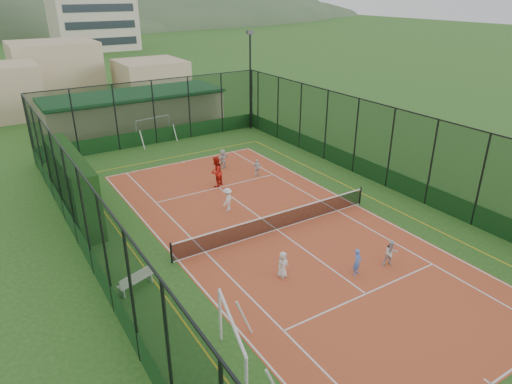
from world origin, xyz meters
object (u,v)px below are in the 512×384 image
(child_near_right, at_px, (391,253))
(child_far_right, at_px, (257,168))
(floodlight_ne, at_px, (250,81))
(clubhouse, at_px, (135,111))
(child_near_left, at_px, (283,264))
(child_far_back, at_px, (223,159))
(futsal_goal_near, at_px, (232,347))
(coach, at_px, (216,172))
(white_bench, at_px, (135,279))
(child_near_mid, at_px, (357,262))
(futsal_goal_far, at_px, (153,130))
(child_far_left, at_px, (228,200))

(child_near_right, relative_size, child_far_right, 1.07)
(floodlight_ne, bearing_deg, clubhouse, 147.88)
(child_near_left, distance_m, child_near_right, 4.93)
(clubhouse, relative_size, child_near_left, 12.62)
(child_near_right, bearing_deg, floodlight_ne, 95.51)
(clubhouse, height_order, child_far_back, clubhouse)
(futsal_goal_near, bearing_deg, coach, -10.97)
(child_near_right, bearing_deg, child_far_right, 108.16)
(clubhouse, bearing_deg, white_bench, -108.71)
(white_bench, xyz_separation_m, coach, (7.80, 7.72, 0.53))
(white_bench, relative_size, child_near_mid, 1.30)
(clubhouse, distance_m, futsal_goal_far, 4.69)
(futsal_goal_near, xyz_separation_m, futsal_goal_far, (6.58, 24.47, -0.08))
(clubhouse, bearing_deg, child_far_back, -81.71)
(futsal_goal_far, distance_m, child_far_left, 14.11)
(floodlight_ne, height_order, child_near_right, floodlight_ne)
(futsal_goal_far, xyz_separation_m, coach, (0.07, -10.66, -0.02))
(futsal_goal_far, bearing_deg, futsal_goal_near, -115.33)
(clubhouse, distance_m, futsal_goal_near, 29.88)
(child_near_left, distance_m, child_far_back, 13.45)
(child_far_left, xyz_separation_m, coach, (1.08, 3.41, 0.29))
(child_near_right, distance_m, child_far_back, 14.71)
(child_near_right, bearing_deg, futsal_goal_far, 117.43)
(futsal_goal_near, bearing_deg, child_near_left, -36.81)
(floodlight_ne, bearing_deg, child_far_left, -125.99)
(child_near_mid, xyz_separation_m, child_far_left, (-1.73, 8.40, 0.06))
(futsal_goal_far, distance_m, coach, 10.66)
(floodlight_ne, bearing_deg, child_near_left, -118.10)
(child_near_right, height_order, child_far_left, child_far_left)
(futsal_goal_far, xyz_separation_m, child_far_right, (3.12, -10.61, -0.39))
(clubhouse, xyz_separation_m, child_near_mid, (0.65, -27.13, -0.95))
(child_near_left, bearing_deg, child_far_back, 57.47)
(clubhouse, xyz_separation_m, futsal_goal_far, (-0.07, -4.65, -0.58))
(clubhouse, bearing_deg, coach, -89.99)
(white_bench, distance_m, futsal_goal_far, 19.95)
(child_far_left, distance_m, coach, 3.59)
(child_far_left, distance_m, child_far_right, 5.39)
(floodlight_ne, bearing_deg, white_bench, -132.92)
(white_bench, bearing_deg, clubhouse, 52.24)
(clubhouse, distance_m, child_near_mid, 27.15)
(coach, bearing_deg, child_near_right, 69.26)
(clubhouse, xyz_separation_m, child_near_left, (-2.17, -25.56, -0.96))
(futsal_goal_near, height_order, child_near_right, futsal_goal_near)
(white_bench, height_order, child_near_mid, child_near_mid)
(child_near_right, relative_size, child_far_back, 0.94)
(clubhouse, relative_size, futsal_goal_near, 4.56)
(child_near_left, height_order, coach, coach)
(futsal_goal_far, bearing_deg, child_far_right, -83.87)
(child_near_right, relative_size, child_far_left, 0.93)
(clubhouse, height_order, child_near_mid, clubhouse)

